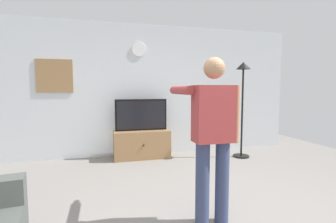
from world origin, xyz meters
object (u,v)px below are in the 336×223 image
at_px(television, 141,115).
at_px(wall_clock, 139,49).
at_px(person_standing_nearer_lamp, 213,132).
at_px(tv_stand, 142,144).
at_px(framed_picture, 55,76).
at_px(floor_lamp, 243,90).

distance_m(television, wall_clock, 1.34).
height_order(television, person_standing_nearer_lamp, person_standing_nearer_lamp).
distance_m(tv_stand, framed_picture, 2.12).
bearing_deg(tv_stand, floor_lamp, -12.59).
bearing_deg(television, floor_lamp, -13.87).
height_order(wall_clock, framed_picture, wall_clock).
bearing_deg(television, person_standing_nearer_lamp, -83.46).
xyz_separation_m(television, floor_lamp, (1.96, -0.48, 0.50)).
relative_size(tv_stand, framed_picture, 1.69).
height_order(wall_clock, person_standing_nearer_lamp, wall_clock).
bearing_deg(wall_clock, framed_picture, 179.82).
relative_size(television, person_standing_nearer_lamp, 0.61).
xyz_separation_m(television, wall_clock, (0.00, 0.24, 1.32)).
xyz_separation_m(tv_stand, person_standing_nearer_lamp, (0.30, -2.60, 0.67)).
relative_size(tv_stand, floor_lamp, 0.58).
bearing_deg(person_standing_nearer_lamp, tv_stand, 96.66).
height_order(floor_lamp, person_standing_nearer_lamp, floor_lamp).
xyz_separation_m(wall_clock, person_standing_nearer_lamp, (0.30, -2.89, -1.23)).
xyz_separation_m(tv_stand, wall_clock, (0.00, 0.29, 1.90)).
distance_m(tv_stand, television, 0.59).
height_order(framed_picture, floor_lamp, framed_picture).
bearing_deg(television, framed_picture, 171.19).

